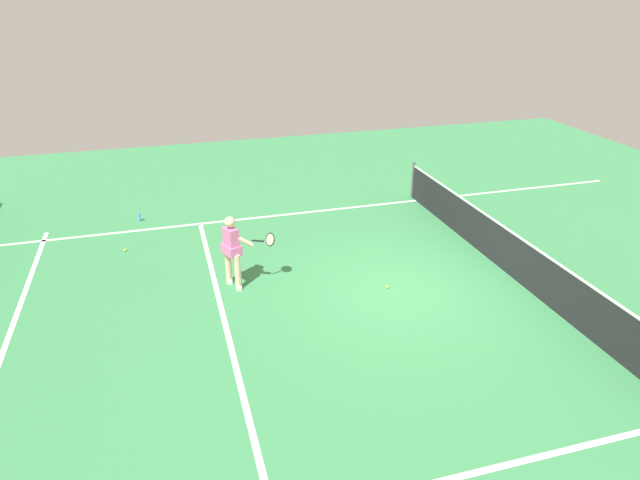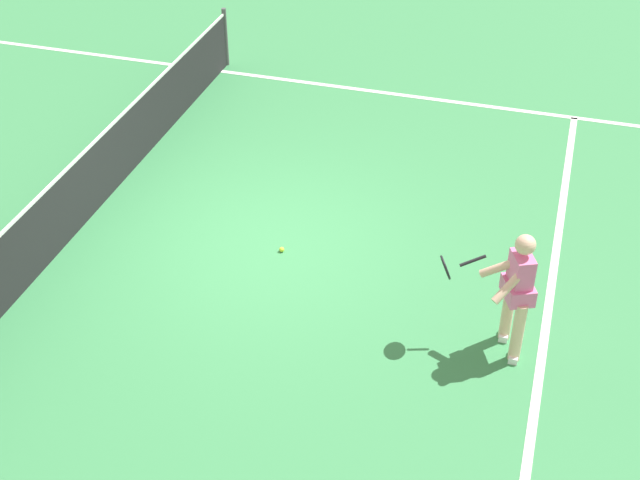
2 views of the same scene
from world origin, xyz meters
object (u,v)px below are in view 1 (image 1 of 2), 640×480
tennis_player (233,249)px  tennis_ball_near (387,287)px  tennis_ball_mid (125,250)px  water_bottle (139,217)px

tennis_player → tennis_ball_near: 3.26m
tennis_ball_near → tennis_ball_mid: same height
tennis_player → tennis_ball_mid: size_ratio=23.48×
tennis_ball_near → tennis_ball_mid: 6.22m
tennis_player → water_bottle: tennis_player is taller
tennis_player → water_bottle: 4.63m
tennis_player → tennis_ball_near: bearing=71.5°
tennis_ball_mid → water_bottle: size_ratio=0.28×
tennis_ball_mid → water_bottle: (-1.82, 0.33, 0.09)m
tennis_ball_near → tennis_ball_mid: bearing=-122.5°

